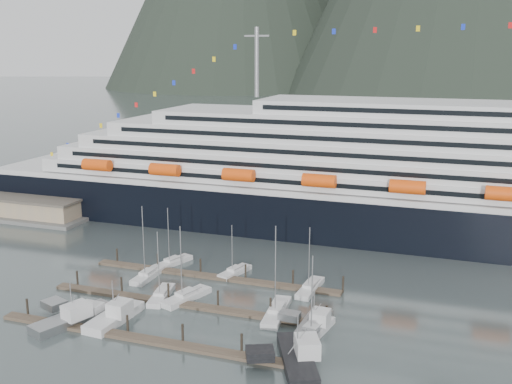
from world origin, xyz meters
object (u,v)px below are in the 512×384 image
(sailboat_g, at_px, (310,288))
(cruise_ship, at_px, (427,185))
(warehouse, at_px, (15,204))
(sailboat_d, at_px, (277,312))
(trawler_a, at_px, (72,317))
(trawler_d, at_px, (296,357))
(sailboat_b, at_px, (161,296))
(trawler_e, at_px, (313,324))
(trawler_b, at_px, (113,316))
(sailboat_c, at_px, (186,297))
(sailboat_e, at_px, (173,263))
(sailboat_h, at_px, (314,331))
(sailboat_a, at_px, (147,276))
(sailboat_f, at_px, (235,272))

(sailboat_g, bearing_deg, cruise_ship, -19.88)
(warehouse, relative_size, sailboat_d, 2.97)
(trawler_a, bearing_deg, trawler_d, -70.61)
(sailboat_b, bearing_deg, trawler_e, -107.20)
(warehouse, bearing_deg, trawler_b, -38.75)
(trawler_a, bearing_deg, sailboat_c, -22.67)
(sailboat_e, distance_m, sailboat_h, 38.79)
(warehouse, height_order, sailboat_b, sailboat_b)
(cruise_ship, xyz_separation_m, trawler_b, (-42.40, -60.79, -11.11))
(sailboat_e, bearing_deg, sailboat_b, -141.69)
(trawler_b, height_order, trawler_d, trawler_d)
(sailboat_a, bearing_deg, sailboat_f, -63.42)
(cruise_ship, xyz_separation_m, trawler_e, (-12.57, -53.18, -11.18))
(sailboat_c, bearing_deg, cruise_ship, -17.30)
(trawler_b, bearing_deg, sailboat_h, -75.35)
(sailboat_f, relative_size, sailboat_h, 0.78)
(sailboat_b, relative_size, sailboat_d, 0.80)
(cruise_ship, bearing_deg, trawler_a, -127.34)
(sailboat_h, bearing_deg, sailboat_g, 25.93)
(sailboat_a, relative_size, sailboat_h, 1.10)
(sailboat_d, height_order, trawler_e, sailboat_d)
(cruise_ship, height_order, sailboat_c, cruise_ship)
(trawler_d, bearing_deg, sailboat_e, 24.57)
(trawler_b, bearing_deg, trawler_e, -72.14)
(sailboat_d, distance_m, sailboat_h, 8.51)
(trawler_e, bearing_deg, trawler_d, -175.21)
(sailboat_f, xyz_separation_m, trawler_a, (-16.32, -27.43, 0.53))
(warehouse, relative_size, trawler_e, 4.48)
(sailboat_h, bearing_deg, trawler_b, 111.08)
(sailboat_a, bearing_deg, sailboat_e, -7.55)
(sailboat_h, bearing_deg, warehouse, 75.00)
(sailboat_a, bearing_deg, sailboat_c, -120.57)
(sailboat_c, distance_m, trawler_b, 13.24)
(sailboat_d, relative_size, trawler_b, 1.35)
(trawler_e, bearing_deg, sailboat_g, 18.34)
(sailboat_d, relative_size, sailboat_e, 1.29)
(sailboat_g, distance_m, trawler_a, 39.98)
(sailboat_h, height_order, trawler_e, sailboat_h)
(warehouse, relative_size, trawler_b, 4.00)
(trawler_b, bearing_deg, sailboat_d, -62.04)
(sailboat_d, xyz_separation_m, sailboat_f, (-12.72, 14.45, -0.04))
(cruise_ship, height_order, sailboat_h, cruise_ship)
(sailboat_c, relative_size, trawler_a, 1.00)
(sailboat_h, bearing_deg, sailboat_b, 90.65)
(warehouse, height_order, sailboat_a, sailboat_a)
(sailboat_d, xyz_separation_m, sailboat_e, (-26.13, 15.31, -0.03))
(warehouse, bearing_deg, sailboat_h, -24.96)
(sailboat_g, height_order, trawler_a, sailboat_g)
(sailboat_e, height_order, trawler_a, sailboat_e)
(sailboat_e, distance_m, trawler_b, 26.02)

